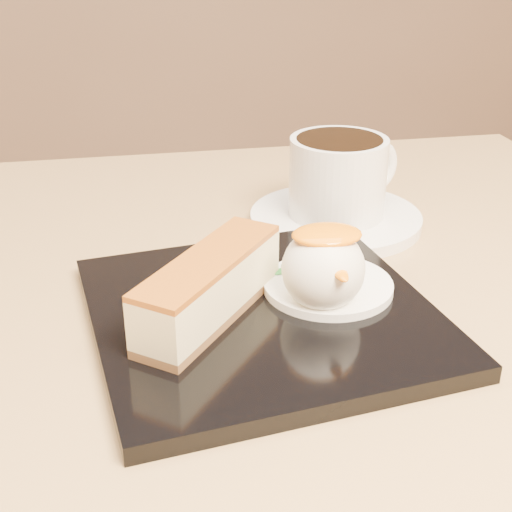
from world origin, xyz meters
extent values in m
cube|color=brown|center=(0.00, 0.00, 0.70)|extent=(0.80, 0.80, 0.04)
cube|color=black|center=(0.02, 0.02, 0.73)|extent=(0.25, 0.25, 0.01)
cube|color=brown|center=(-0.01, 0.01, 0.74)|extent=(0.11, 0.12, 0.01)
cube|color=beige|center=(-0.01, 0.01, 0.75)|extent=(0.11, 0.12, 0.03)
cube|color=#8D3F0F|center=(-0.01, 0.01, 0.77)|extent=(0.11, 0.12, 0.00)
cylinder|color=white|center=(0.07, 0.03, 0.73)|extent=(0.09, 0.09, 0.01)
sphere|color=white|center=(0.06, 0.01, 0.76)|extent=(0.05, 0.05, 0.05)
ellipsoid|color=orange|center=(0.07, 0.01, 0.78)|extent=(0.05, 0.04, 0.01)
ellipsoid|color=green|center=(0.04, 0.05, 0.74)|extent=(0.02, 0.01, 0.00)
ellipsoid|color=green|center=(0.05, 0.06, 0.74)|extent=(0.02, 0.02, 0.00)
ellipsoid|color=green|center=(0.04, 0.06, 0.74)|extent=(0.01, 0.02, 0.00)
cylinder|color=white|center=(0.12, 0.17, 0.72)|extent=(0.15, 0.15, 0.01)
cylinder|color=white|center=(0.12, 0.17, 0.76)|extent=(0.08, 0.08, 0.07)
cylinder|color=black|center=(0.12, 0.17, 0.80)|extent=(0.07, 0.07, 0.00)
torus|color=white|center=(0.16, 0.19, 0.76)|extent=(0.05, 0.03, 0.05)
camera|label=1|loc=(-0.06, -0.39, 0.97)|focal=50.00mm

